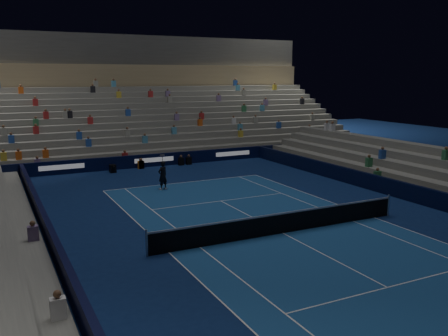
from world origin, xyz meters
TOP-DOWN VIEW (x-y plane):
  - ground at (0.00, 0.00)m, footprint 90.00×90.00m
  - court_surface at (0.00, 0.00)m, footprint 10.97×23.77m
  - sponsor_barrier_far at (0.00, 18.50)m, footprint 44.00×0.25m
  - sponsor_barrier_east at (9.70, 0.00)m, footprint 0.25×37.00m
  - sponsor_barrier_west at (-9.70, 0.00)m, footprint 0.25×37.00m
  - grandstand_main at (0.00, 27.90)m, footprint 44.00×15.20m
  - tennis_net at (0.00, 0.00)m, footprint 12.90×0.10m
  - tennis_player at (-2.02, 10.57)m, footprint 0.79×0.67m
  - broadcast_camera at (-3.51, 17.48)m, footprint 0.44×0.89m

SIDE VIEW (x-z plane):
  - ground at x=0.00m, z-range 0.00..0.00m
  - court_surface at x=0.00m, z-range 0.00..0.01m
  - broadcast_camera at x=-3.51m, z-range 0.01..0.59m
  - sponsor_barrier_far at x=0.00m, z-range 0.00..1.00m
  - sponsor_barrier_east at x=9.70m, z-range 0.00..1.00m
  - sponsor_barrier_west at x=-9.70m, z-range 0.00..1.00m
  - tennis_net at x=0.00m, z-range -0.05..1.05m
  - tennis_player at x=-2.02m, z-range 0.00..1.83m
  - grandstand_main at x=0.00m, z-range -2.22..8.98m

